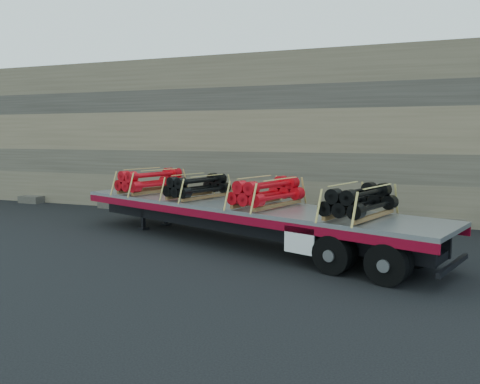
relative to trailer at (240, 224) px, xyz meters
The scene contains 7 objects.
ground 0.83m from the trailer, 160.13° to the left, with size 120.00×120.00×0.00m, color black.
rock_wall 7.26m from the trailer, 94.01° to the left, with size 44.00×3.00×7.00m, color #7A6B54.
trailer is the anchor object (origin of this frame).
bundle_front 4.57m from the trailer, 160.72° to the left, with size 1.23×2.47×0.87m, color red, non-canonical shape.
bundle_midfront 2.20m from the trailer, 160.72° to the left, with size 1.12×2.24×0.79m, color black, non-canonical shape.
bundle_midrear 1.53m from the trailer, 19.28° to the right, with size 1.21×2.42×0.86m, color red, non-canonical shape.
bundle_rear 4.27m from the trailer, 19.28° to the right, with size 1.19×2.38×0.85m, color black, non-canonical shape.
Camera 1 is at (5.67, -14.20, 3.52)m, focal length 35.00 mm.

